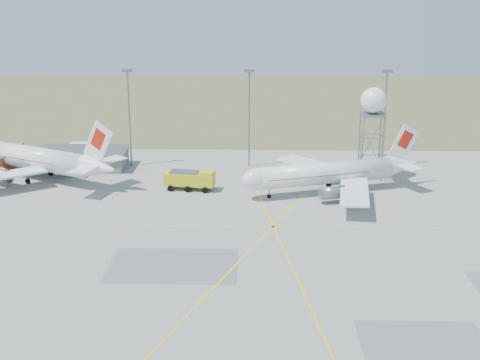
{
  "coord_description": "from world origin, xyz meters",
  "views": [
    {
      "loc": [
        -8.61,
        -70.33,
        38.65
      ],
      "look_at": [
        -11.28,
        40.0,
        4.88
      ],
      "focal_mm": 50.0,
      "sensor_mm": 36.0,
      "label": 1
    }
  ],
  "objects_px": {
    "radar_tower": "(372,128)",
    "fire_truck": "(191,181)",
    "airliner_main": "(328,173)",
    "airliner_far": "(32,158)"
  },
  "relations": [
    {
      "from": "airliner_far",
      "to": "radar_tower",
      "type": "xyz_separation_m",
      "value": [
        66.93,
        1.38,
        6.11
      ]
    },
    {
      "from": "airliner_main",
      "to": "fire_truck",
      "type": "height_order",
      "value": "airliner_main"
    },
    {
      "from": "airliner_main",
      "to": "radar_tower",
      "type": "height_order",
      "value": "radar_tower"
    },
    {
      "from": "airliner_far",
      "to": "radar_tower",
      "type": "distance_m",
      "value": 67.22
    },
    {
      "from": "airliner_far",
      "to": "radar_tower",
      "type": "relative_size",
      "value": 2.04
    },
    {
      "from": "radar_tower",
      "to": "fire_truck",
      "type": "relative_size",
      "value": 1.88
    },
    {
      "from": "airliner_main",
      "to": "radar_tower",
      "type": "relative_size",
      "value": 1.9
    },
    {
      "from": "airliner_main",
      "to": "radar_tower",
      "type": "xyz_separation_m",
      "value": [
        9.15,
        9.01,
        6.55
      ]
    },
    {
      "from": "airliner_far",
      "to": "airliner_main",
      "type": "bearing_deg",
      "value": -159.95
    },
    {
      "from": "airliner_main",
      "to": "fire_truck",
      "type": "relative_size",
      "value": 3.57
    }
  ]
}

